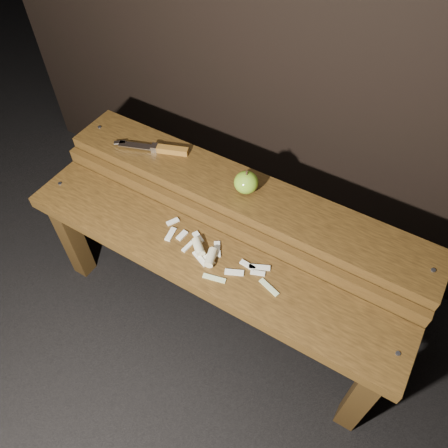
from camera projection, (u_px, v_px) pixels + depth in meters
The scene contains 6 objects.
ground at pixel (216, 312), 1.60m from camera, with size 60.00×60.00×0.00m, color black.
bench_front_tier at pixel (203, 272), 1.29m from camera, with size 1.20×0.20×0.42m.
bench_rear_tier at pixel (241, 209), 1.36m from camera, with size 1.20×0.21×0.50m.
apple at pixel (246, 182), 1.27m from camera, with size 0.07×0.07×0.08m.
knife at pixel (163, 149), 1.40m from camera, with size 0.24×0.10×0.02m.
apple_scraps at pixel (209, 254), 1.24m from camera, with size 0.40×0.14×0.03m.
Camera 1 is at (0.42, -0.63, 1.44)m, focal length 35.00 mm.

